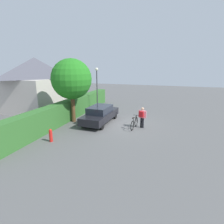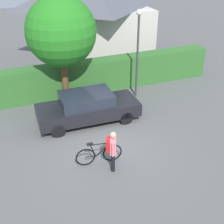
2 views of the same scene
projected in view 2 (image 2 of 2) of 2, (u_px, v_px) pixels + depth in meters
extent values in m
plane|color=#545454|center=(107.00, 147.00, 11.74)|extent=(60.00, 60.00, 0.00)
cube|color=#2F6429|center=(73.00, 79.00, 15.38)|extent=(15.43, 0.90, 1.65)
cube|color=beige|center=(90.00, 32.00, 20.25)|extent=(6.94, 5.92, 3.28)
cube|color=black|center=(88.00, 110.00, 13.10)|extent=(4.42, 1.80, 0.56)
cube|color=#1E232D|center=(86.00, 99.00, 12.81)|extent=(2.24, 1.54, 0.52)
cylinder|color=black|center=(114.00, 103.00, 14.28)|extent=(0.59, 0.20, 0.59)
cylinder|color=black|center=(126.00, 118.00, 13.06)|extent=(0.59, 0.20, 0.59)
cylinder|color=black|center=(52.00, 113.00, 13.41)|extent=(0.59, 0.20, 0.59)
cylinder|color=black|center=(58.00, 130.00, 12.19)|extent=(0.59, 0.20, 0.59)
torus|color=black|center=(112.00, 153.00, 10.83)|extent=(0.71, 0.12, 0.71)
torus|color=black|center=(85.00, 157.00, 10.60)|extent=(0.71, 0.12, 0.71)
cylinder|color=black|center=(104.00, 149.00, 10.64)|extent=(0.63, 0.10, 0.54)
cylinder|color=black|center=(93.00, 150.00, 10.54)|extent=(0.23, 0.06, 0.53)
cylinder|color=black|center=(101.00, 144.00, 10.50)|extent=(0.75, 0.11, 0.06)
cylinder|color=black|center=(91.00, 156.00, 10.65)|extent=(0.38, 0.07, 0.05)
cylinder|color=black|center=(112.00, 147.00, 10.70)|extent=(0.04, 0.04, 0.49)
cube|color=black|center=(90.00, 144.00, 10.38)|extent=(0.23, 0.12, 0.06)
cylinder|color=black|center=(112.00, 141.00, 10.56)|extent=(0.08, 0.50, 0.03)
cylinder|color=black|center=(113.00, 159.00, 10.45)|extent=(0.13, 0.13, 0.77)
cylinder|color=black|center=(113.00, 162.00, 10.31)|extent=(0.13, 0.13, 0.77)
cube|color=#E5727F|center=(113.00, 145.00, 10.06)|extent=(0.35, 0.49, 0.54)
sphere|color=tan|center=(113.00, 135.00, 9.86)|extent=(0.21, 0.21, 0.21)
cylinder|color=#E5727F|center=(113.00, 140.00, 10.29)|extent=(0.09, 0.09, 0.52)
cylinder|color=#E5727F|center=(113.00, 150.00, 9.81)|extent=(0.09, 0.09, 0.52)
cube|color=red|center=(108.00, 144.00, 10.04)|extent=(0.28, 0.39, 0.41)
cylinder|color=#38383D|center=(137.00, 58.00, 14.56)|extent=(0.10, 0.10, 4.05)
sphere|color=#F2EDCC|center=(139.00, 12.00, 13.49)|extent=(0.28, 0.28, 0.28)
cylinder|color=brown|center=(65.00, 78.00, 14.39)|extent=(0.31, 0.31, 2.53)
sphere|color=#22741D|center=(61.00, 31.00, 13.29)|extent=(3.17, 3.17, 3.17)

